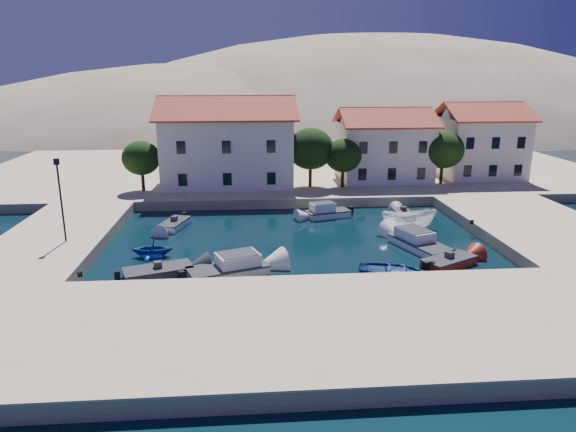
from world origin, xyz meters
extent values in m
plane|color=black|center=(0.00, 0.00, 0.00)|extent=(400.00, 400.00, 0.00)
cube|color=#CDB28C|center=(0.00, -6.00, 0.50)|extent=(52.00, 12.00, 1.00)
cube|color=#CDB28C|center=(20.50, 10.00, 0.50)|extent=(11.00, 20.00, 1.00)
cube|color=#CDB28C|center=(-19.00, 10.00, 0.50)|extent=(8.00, 20.00, 1.00)
cube|color=#CDB28C|center=(2.00, 38.00, 0.50)|extent=(80.00, 36.00, 1.00)
ellipsoid|color=gray|center=(-10.00, 110.00, -20.00)|extent=(198.00, 126.00, 72.00)
ellipsoid|color=gray|center=(35.00, 130.00, -25.00)|extent=(220.00, 176.00, 99.00)
cube|color=silver|center=(-6.00, 28.00, 4.75)|extent=(14.00, 9.00, 7.50)
pyramid|color=#AA3526|center=(-6.00, 28.00, 9.60)|extent=(14.70, 9.45, 2.20)
cube|color=silver|center=(12.00, 29.00, 4.25)|extent=(10.00, 8.00, 6.50)
pyramid|color=#AA3526|center=(12.00, 29.00, 8.40)|extent=(10.50, 8.40, 1.80)
cube|color=silver|center=(24.00, 30.00, 4.50)|extent=(9.00, 8.00, 7.00)
pyramid|color=#AA3526|center=(24.00, 30.00, 8.90)|extent=(9.45, 8.40, 1.80)
cylinder|color=#382314|center=(-15.00, 25.00, 2.25)|extent=(0.36, 0.36, 2.50)
ellipsoid|color=black|center=(-15.00, 25.00, 4.50)|extent=(4.00, 4.00, 3.60)
cylinder|color=#382314|center=(3.00, 25.50, 2.50)|extent=(0.36, 0.36, 3.00)
ellipsoid|color=black|center=(3.00, 25.50, 5.20)|extent=(5.00, 5.00, 4.50)
cylinder|color=#382314|center=(6.50, 25.00, 2.25)|extent=(0.36, 0.36, 2.50)
ellipsoid|color=black|center=(6.50, 25.00, 4.50)|extent=(4.00, 4.00, 3.60)
cylinder|color=#382314|center=(18.00, 26.00, 2.38)|extent=(0.36, 0.36, 2.75)
ellipsoid|color=black|center=(18.00, 26.00, 4.85)|extent=(4.60, 4.60, 4.14)
cylinder|color=black|center=(-17.50, 8.00, 4.00)|extent=(0.14, 0.14, 6.00)
cube|color=black|center=(-17.50, 8.00, 7.00)|extent=(0.35, 0.25, 0.45)
cylinder|color=black|center=(-14.30, 0.80, 1.15)|extent=(0.36, 0.36, 0.30)
cylinder|color=black|center=(8.00, 0.80, 1.15)|extent=(0.36, 0.36, 0.30)
cylinder|color=black|center=(14.70, 10.00, 1.15)|extent=(0.36, 0.36, 0.30)
cube|color=#333338|center=(-9.93, 2.95, 0.25)|extent=(4.76, 3.27, 0.90)
cube|color=#333338|center=(-9.93, 2.95, 0.58)|extent=(4.87, 3.34, 0.10)
cube|color=#333338|center=(-9.93, 2.95, 0.80)|extent=(0.64, 0.64, 0.50)
cube|color=white|center=(-5.30, 2.82, 0.25)|extent=(5.67, 3.94, 0.90)
cube|color=#333338|center=(-5.30, 2.82, 0.58)|extent=(5.80, 4.02, 0.10)
cube|color=white|center=(-5.30, 2.82, 0.95)|extent=(3.26, 2.76, 0.90)
imported|color=#1B4099|center=(5.78, 1.93, 0.00)|extent=(5.35, 4.53, 0.94)
cube|color=maroon|center=(10.18, 3.30, 0.25)|extent=(4.31, 3.47, 0.90)
cube|color=#333338|center=(10.18, 3.30, 0.58)|extent=(4.41, 3.55, 0.10)
cube|color=#333338|center=(10.18, 3.30, 0.80)|extent=(0.68, 0.68, 0.50)
cube|color=white|center=(9.31, 6.92, 0.25)|extent=(3.93, 5.85, 0.90)
cube|color=#333338|center=(9.31, 6.92, 0.58)|extent=(4.02, 5.98, 0.10)
cube|color=white|center=(9.31, 6.92, 0.95)|extent=(2.74, 3.34, 0.90)
imported|color=white|center=(10.10, 12.43, 0.00)|extent=(4.91, 2.14, 1.85)
cube|color=white|center=(10.68, 15.93, 0.25)|extent=(1.50, 3.11, 0.90)
cube|color=#333338|center=(10.68, 15.93, 0.58)|extent=(1.53, 3.18, 0.10)
cube|color=#333338|center=(10.68, 15.93, 0.80)|extent=(0.51, 0.51, 0.50)
imported|color=#1B4099|center=(-11.00, 6.89, 0.00)|extent=(3.01, 2.60, 1.58)
cube|color=white|center=(-10.36, 14.22, 0.25)|extent=(2.61, 3.95, 0.90)
cube|color=#333338|center=(-10.36, 14.22, 0.58)|extent=(2.67, 4.04, 0.10)
cube|color=#333338|center=(-10.36, 14.22, 0.80)|extent=(0.62, 0.62, 0.50)
cube|color=white|center=(3.63, 16.60, 0.25)|extent=(4.35, 2.75, 0.90)
cube|color=#333338|center=(3.63, 16.60, 0.58)|extent=(4.45, 2.81, 0.10)
cube|color=white|center=(3.63, 16.60, 0.95)|extent=(2.45, 1.98, 0.90)
camera|label=1|loc=(-3.79, -29.61, 13.12)|focal=32.00mm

